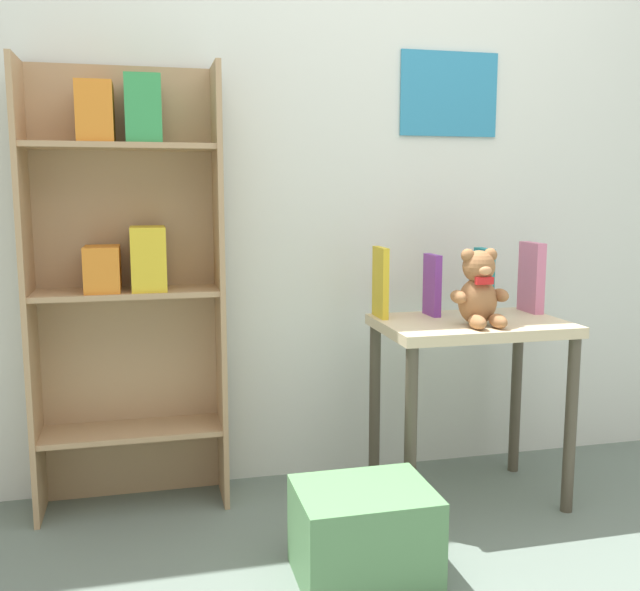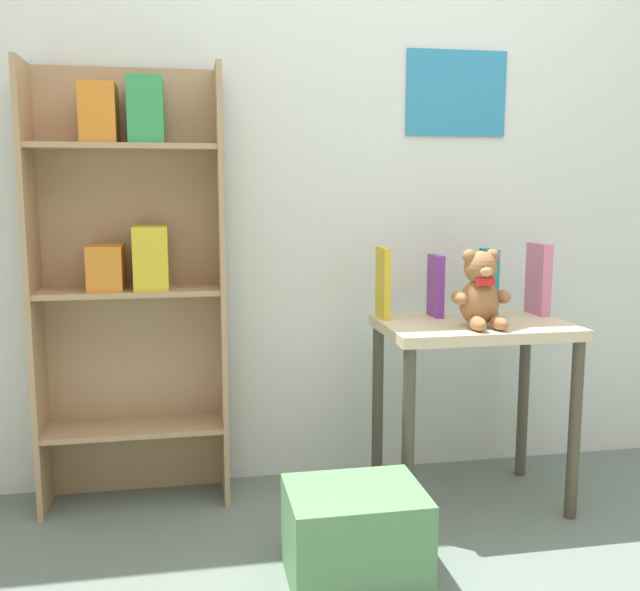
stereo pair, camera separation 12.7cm
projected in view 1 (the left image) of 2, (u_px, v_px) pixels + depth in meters
The scene contains 9 objects.
wall_back at pixel (348, 143), 2.63m from camera, with size 4.80×0.07×2.50m.
bookshelf_side at pixel (127, 262), 2.38m from camera, with size 0.63×0.23×1.49m.
display_table at pixel (470, 352), 2.45m from camera, with size 0.63×0.42×0.64m.
teddy_bear at pixel (479, 290), 2.34m from camera, with size 0.19×0.18×0.25m.
book_standing_yellow at pixel (380, 282), 2.48m from camera, with size 0.02×0.13×0.25m, color gold.
book_standing_purple at pixel (432, 285), 2.52m from camera, with size 0.03×0.10×0.22m, color purple.
book_standing_teal at pixel (484, 281), 2.54m from camera, with size 0.03×0.11×0.24m, color teal.
book_standing_pink at pixel (531, 277), 2.59m from camera, with size 0.04×0.13×0.25m, color #D17093.
storage_bin at pixel (364, 533), 1.99m from camera, with size 0.38×0.30×0.26m.
Camera 1 is at (-0.74, -1.23, 1.09)m, focal length 40.00 mm.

